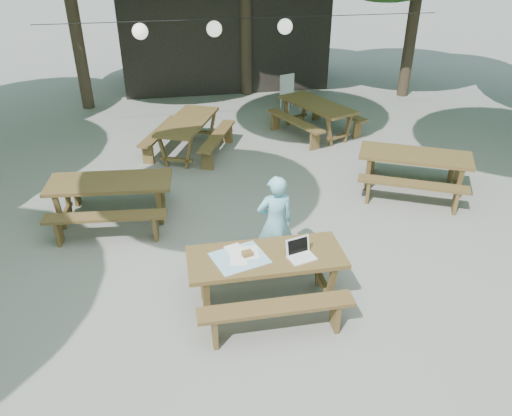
{
  "coord_description": "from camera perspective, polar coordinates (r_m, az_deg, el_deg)",
  "views": [
    {
      "loc": [
        -1.37,
        -5.45,
        4.42
      ],
      "look_at": [
        -0.3,
        0.35,
        1.05
      ],
      "focal_mm": 35.0,
      "sensor_mm": 36.0,
      "label": 1
    }
  ],
  "objects": [
    {
      "name": "pavilion",
      "position": [
        16.34,
        -3.88,
        19.06
      ],
      "size": [
        6.0,
        3.0,
        2.8
      ],
      "primitive_type": "cube",
      "color": "black",
      "rests_on": "ground"
    },
    {
      "name": "woman",
      "position": [
        7.08,
        2.2,
        -1.66
      ],
      "size": [
        0.54,
        0.37,
        1.45
      ],
      "primitive_type": "imported",
      "rotation": [
        0.0,
        0.0,
        3.18
      ],
      "color": "#7CC9E2",
      "rests_on": "ground"
    },
    {
      "name": "paper_lanterns",
      "position": [
        11.68,
        -4.73,
        19.75
      ],
      "size": [
        9.0,
        0.34,
        0.38
      ],
      "color": "black",
      "rests_on": "ground"
    },
    {
      "name": "laptop",
      "position": [
        6.33,
        5.05,
        -5.07
      ],
      "size": [
        0.39,
        0.34,
        0.24
      ],
      "rotation": [
        0.0,
        0.0,
        0.27
      ],
      "color": "white",
      "rests_on": "main_picnic_table"
    },
    {
      "name": "picnic_table_far_w",
      "position": [
        11.07,
        -7.68,
        8.15
      ],
      "size": [
        2.2,
        2.37,
        0.75
      ],
      "rotation": [
        0.0,
        0.0,
        1.17
      ],
      "color": "#4E391B",
      "rests_on": "ground"
    },
    {
      "name": "tabletop_clutter",
      "position": [
        6.32,
        -1.72,
        -5.58
      ],
      "size": [
        0.78,
        0.71,
        0.08
      ],
      "color": "#3991C2",
      "rests_on": "main_picnic_table"
    },
    {
      "name": "ground",
      "position": [
        7.14,
        2.92,
        -8.48
      ],
      "size": [
        80.0,
        80.0,
        0.0
      ],
      "primitive_type": "plane",
      "color": "slate",
      "rests_on": "ground"
    },
    {
      "name": "main_picnic_table",
      "position": [
        6.58,
        1.11,
        -8.01
      ],
      "size": [
        2.0,
        1.58,
        0.75
      ],
      "color": "#4E391B",
      "rests_on": "ground"
    },
    {
      "name": "picnic_table_nw",
      "position": [
        8.69,
        -16.11,
        0.88
      ],
      "size": [
        2.06,
        1.74,
        0.75
      ],
      "rotation": [
        0.0,
        0.0,
        -0.09
      ],
      "color": "#4E391B",
      "rests_on": "ground"
    },
    {
      "name": "picnic_table_far_e",
      "position": [
        12.14,
        6.9,
        10.17
      ],
      "size": [
        2.2,
        2.37,
        0.75
      ],
      "rotation": [
        0.0,
        0.0,
        1.98
      ],
      "color": "#4E391B",
      "rests_on": "ground"
    },
    {
      "name": "plastic_chair",
      "position": [
        13.9,
        3.94,
        12.28
      ],
      "size": [
        0.57,
        0.57,
        0.9
      ],
      "rotation": [
        0.0,
        0.0,
        0.37
      ],
      "color": "silver",
      "rests_on": "ground"
    },
    {
      "name": "picnic_table_ne",
      "position": [
        9.77,
        17.47,
        3.96
      ],
      "size": [
        2.4,
        2.25,
        0.75
      ],
      "rotation": [
        0.0,
        0.0,
        -0.45
      ],
      "color": "#4E391B",
      "rests_on": "ground"
    }
  ]
}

